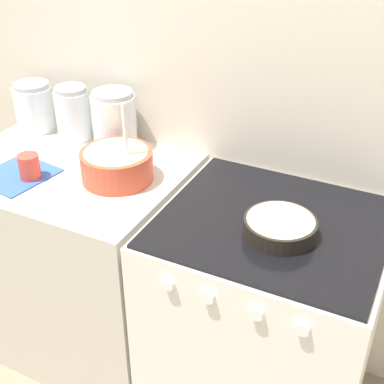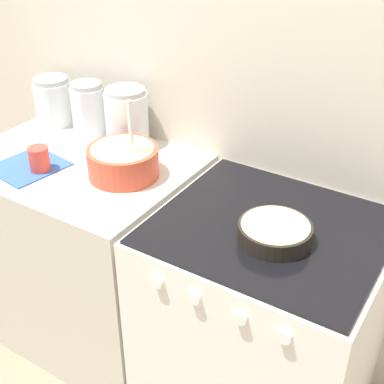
{
  "view_description": "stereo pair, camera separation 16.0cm",
  "coord_description": "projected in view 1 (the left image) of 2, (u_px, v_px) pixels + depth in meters",
  "views": [
    {
      "loc": [
        0.79,
        -1.08,
        1.88
      ],
      "look_at": [
        0.11,
        0.31,
        0.94
      ],
      "focal_mm": 50.0,
      "sensor_mm": 36.0,
      "label": 1
    },
    {
      "loc": [
        0.93,
        -1.0,
        1.88
      ],
      "look_at": [
        0.11,
        0.31,
        0.94
      ],
      "focal_mm": 50.0,
      "sensor_mm": 36.0,
      "label": 2
    }
  ],
  "objects": [
    {
      "name": "storage_jar_right",
      "position": [
        115.0,
        124.0,
        2.16
      ],
      "size": [
        0.18,
        0.18,
        0.24
      ],
      "color": "silver",
      "rests_on": "countertop_cabinet"
    },
    {
      "name": "countertop_cabinet",
      "position": [
        79.0,
        257.0,
        2.3
      ],
      "size": [
        0.9,
        0.68,
        0.89
      ],
      "color": "beige",
      "rests_on": "ground_plane"
    },
    {
      "name": "mixing_bowl",
      "position": [
        117.0,
        163.0,
        1.96
      ],
      "size": [
        0.27,
        0.27,
        0.31
      ],
      "color": "#D84C33",
      "rests_on": "countertop_cabinet"
    },
    {
      "name": "recipe_page",
      "position": [
        17.0,
        175.0,
        2.01
      ],
      "size": [
        0.27,
        0.29,
        0.01
      ],
      "color": "#3359B2",
      "rests_on": "countertop_cabinet"
    },
    {
      "name": "storage_jar_left",
      "position": [
        35.0,
        110.0,
        2.32
      ],
      "size": [
        0.17,
        0.17,
        0.21
      ],
      "color": "silver",
      "rests_on": "countertop_cabinet"
    },
    {
      "name": "tin_can",
      "position": [
        29.0,
        167.0,
        1.96
      ],
      "size": [
        0.08,
        0.08,
        0.1
      ],
      "color": "#CC3F33",
      "rests_on": "countertop_cabinet"
    },
    {
      "name": "stove",
      "position": [
        264.0,
        320.0,
        1.98
      ],
      "size": [
        0.76,
        0.69,
        0.89
      ],
      "color": "white",
      "rests_on": "ground_plane"
    },
    {
      "name": "wall_back",
      "position": [
        212.0,
        78.0,
        2.01
      ],
      "size": [
        4.8,
        0.05,
        2.4
      ],
      "color": "beige",
      "rests_on": "ground_plane"
    },
    {
      "name": "storage_jar_middle",
      "position": [
        73.0,
        117.0,
        2.24
      ],
      "size": [
        0.14,
        0.14,
        0.23
      ],
      "color": "silver",
      "rests_on": "countertop_cabinet"
    },
    {
      "name": "baking_pan",
      "position": [
        280.0,
        227.0,
        1.67
      ],
      "size": [
        0.23,
        0.23,
        0.06
      ],
      "color": "black",
      "rests_on": "stove"
    }
  ]
}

